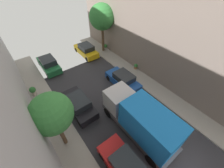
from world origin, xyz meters
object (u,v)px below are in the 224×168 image
object	(u,v)px
parked_car_left_2	(126,167)
potted_plant_3	(136,66)
parked_car_right_1	(123,80)
potted_plant_1	(33,91)
street_tree_1	(102,17)
parked_car_right_2	(86,50)
potted_plant_2	(105,46)
parked_car_left_3	(79,104)
parked_car_left_4	(49,64)
delivery_truck	(141,120)
street_tree_2	(52,114)

from	to	relation	value
parked_car_left_2	potted_plant_3	size ratio (longest dim) A/B	6.09
parked_car_right_1	potted_plant_1	xyz separation A→B (m)	(-8.26, 4.32, -0.01)
street_tree_1	parked_car_right_2	bearing A→B (deg)	164.41
street_tree_1	potted_plant_2	distance (m)	4.31
parked_car_left_3	street_tree_1	xyz separation A→B (m)	(7.87, 7.37, 4.12)
parked_car_left_3	potted_plant_3	size ratio (longest dim) A/B	6.09
parked_car_left_4	parked_car_left_3	bearing A→B (deg)	-90.00
delivery_truck	potted_plant_1	xyz separation A→B (m)	(-5.56, 9.39, -1.08)
parked_car_right_2	potted_plant_1	bearing A→B (deg)	-155.95
parked_car_right_1	delivery_truck	distance (m)	5.84
parked_car_right_1	delivery_truck	world-z (taller)	delivery_truck
potted_plant_2	parked_car_right_1	bearing A→B (deg)	-111.70
parked_car_left_4	delivery_truck	size ratio (longest dim) A/B	0.64
parked_car_right_1	parked_car_right_2	world-z (taller)	same
parked_car_left_3	delivery_truck	xyz separation A→B (m)	(2.70, -5.02, 1.07)
potted_plant_2	parked_car_right_2	bearing A→B (deg)	169.38
parked_car_right_2	potted_plant_1	distance (m)	9.05
parked_car_right_2	potted_plant_3	xyz separation A→B (m)	(3.10, -6.85, -0.21)
parked_car_right_2	street_tree_2	xyz separation A→B (m)	(-7.81, -10.32, 3.21)
parked_car_left_2	street_tree_1	bearing A→B (deg)	60.43
parked_car_left_2	parked_car_right_2	world-z (taller)	same
parked_car_left_3	parked_car_left_4	world-z (taller)	same
street_tree_1	potted_plant_2	size ratio (longest dim) A/B	8.44
delivery_truck	potted_plant_3	xyz separation A→B (m)	(5.80, 6.23, -1.28)
street_tree_1	street_tree_2	world-z (taller)	street_tree_1
delivery_truck	potted_plant_1	size ratio (longest dim) A/B	6.69
street_tree_1	parked_car_left_3	bearing A→B (deg)	-136.87
street_tree_1	parked_car_left_4	bearing A→B (deg)	175.90
parked_car_left_2	parked_car_right_1	xyz separation A→B (m)	(5.40, 6.55, 0.00)
potted_plant_2	potted_plant_3	bearing A→B (deg)	-88.80
parked_car_left_4	potted_plant_1	bearing A→B (deg)	-128.79
parked_car_right_1	potted_plant_1	bearing A→B (deg)	152.42
parked_car_left_4	street_tree_1	world-z (taller)	street_tree_1
parked_car_right_2	parked_car_left_2	bearing A→B (deg)	-110.36
parked_car_left_2	parked_car_left_3	xyz separation A→B (m)	(0.00, 6.49, 0.00)
parked_car_left_4	parked_car_left_2	bearing A→B (deg)	-90.00
parked_car_left_4	parked_car_right_1	distance (m)	9.55
street_tree_2	potted_plant_1	distance (m)	7.39
street_tree_2	potted_plant_1	world-z (taller)	street_tree_2
delivery_truck	street_tree_2	size ratio (longest dim) A/B	1.29
parked_car_left_3	potted_plant_1	distance (m)	5.23
street_tree_2	potted_plant_1	size ratio (longest dim) A/B	5.20
potted_plant_1	parked_car_left_2	bearing A→B (deg)	-75.23
parked_car_right_2	street_tree_2	distance (m)	13.34
parked_car_left_4	parked_car_right_2	size ratio (longest dim) A/B	1.00
parked_car_left_2	parked_car_left_3	size ratio (longest dim) A/B	1.00
street_tree_2	street_tree_1	bearing A→B (deg)	43.17
parked_car_left_3	potted_plant_1	size ratio (longest dim) A/B	4.26
parked_car_left_4	potted_plant_1	xyz separation A→B (m)	(-2.86, -3.56, -0.01)
parked_car_left_2	potted_plant_1	size ratio (longest dim) A/B	4.26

